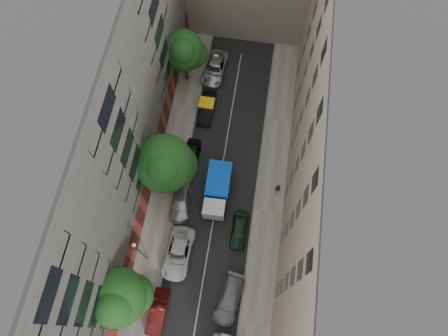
% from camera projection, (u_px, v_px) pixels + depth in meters
% --- Properties ---
extents(ground, '(120.00, 120.00, 0.00)m').
position_uv_depth(ground, '(216.00, 204.00, 41.98)').
color(ground, '#4C4C49').
rests_on(ground, ground).
extents(road_surface, '(8.00, 44.00, 0.02)m').
position_uv_depth(road_surface, '(216.00, 204.00, 41.97)').
color(road_surface, black).
rests_on(road_surface, ground).
extents(sidewalk_left, '(3.00, 44.00, 0.15)m').
position_uv_depth(sidewalk_left, '(165.00, 196.00, 42.23)').
color(sidewalk_left, gray).
rests_on(sidewalk_left, ground).
extents(sidewalk_right, '(3.00, 44.00, 0.15)m').
position_uv_depth(sidewalk_right, '(268.00, 211.00, 41.58)').
color(sidewalk_right, gray).
rests_on(sidewalk_right, ground).
extents(building_left, '(8.00, 44.00, 20.00)m').
position_uv_depth(building_left, '(84.00, 148.00, 33.43)').
color(building_left, '#4A4845').
rests_on(building_left, ground).
extents(building_right, '(8.00, 44.00, 20.00)m').
position_uv_depth(building_right, '(348.00, 186.00, 32.12)').
color(building_right, '#BBAC92').
rests_on(building_right, ground).
extents(tarp_truck, '(2.43, 5.83, 2.68)m').
position_uv_depth(tarp_truck, '(217.00, 190.00, 41.03)').
color(tarp_truck, black).
rests_on(tarp_truck, ground).
extents(car_left_1, '(1.68, 4.35, 1.41)m').
position_uv_depth(car_left_1, '(158.00, 312.00, 37.13)').
color(car_left_1, '#4A0F0E').
rests_on(car_left_1, ground).
extents(car_left_2, '(2.73, 5.52, 1.51)m').
position_uv_depth(car_left_2, '(178.00, 253.00, 39.21)').
color(car_left_2, silver).
rests_on(car_left_2, ground).
extents(car_left_3, '(2.10, 4.73, 1.35)m').
position_uv_depth(car_left_3, '(181.00, 202.00, 41.37)').
color(car_left_3, '#B1B1B5').
rests_on(car_left_3, ground).
extents(car_left_4, '(1.75, 4.19, 1.42)m').
position_uv_depth(car_left_4, '(191.00, 156.00, 43.36)').
color(car_left_4, black).
rests_on(car_left_4, ground).
extents(car_left_5, '(1.58, 4.44, 1.46)m').
position_uv_depth(car_left_5, '(207.00, 108.00, 45.73)').
color(car_left_5, black).
rests_on(car_left_5, ground).
extents(car_left_6, '(2.93, 5.56, 1.49)m').
position_uv_depth(car_left_6, '(215.00, 68.00, 47.88)').
color(car_left_6, '#B6B5BA').
rests_on(car_left_6, ground).
extents(car_right_1, '(2.78, 5.19, 1.43)m').
position_uv_depth(car_right_1, '(229.00, 299.00, 37.55)').
color(car_right_1, slate).
rests_on(car_right_1, ground).
extents(car_right_2, '(1.65, 4.03, 1.37)m').
position_uv_depth(car_right_2, '(239.00, 230.00, 40.18)').
color(car_right_2, black).
rests_on(car_right_2, ground).
extents(tree_near, '(5.15, 4.85, 8.82)m').
position_uv_depth(tree_near, '(119.00, 299.00, 32.42)').
color(tree_near, '#382619').
rests_on(tree_near, sidewalk_left).
extents(tree_mid, '(5.85, 5.66, 8.40)m').
position_uv_depth(tree_mid, '(166.00, 165.00, 37.67)').
color(tree_mid, '#382619').
rests_on(tree_mid, sidewalk_left).
extents(tree_far, '(4.90, 4.55, 7.56)m').
position_uv_depth(tree_far, '(184.00, 52.00, 43.35)').
color(tree_far, '#382619').
rests_on(tree_far, sidewalk_left).
extents(lamp_post, '(0.36, 0.36, 6.71)m').
position_uv_depth(lamp_post, '(139.00, 251.00, 35.81)').
color(lamp_post, '#1A5B35').
rests_on(lamp_post, sidewalk_left).
extents(pedestrian, '(0.62, 0.44, 1.60)m').
position_uv_depth(pedestrian, '(278.00, 188.00, 41.66)').
color(pedestrian, black).
rests_on(pedestrian, sidewalk_right).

